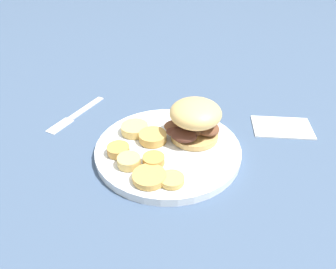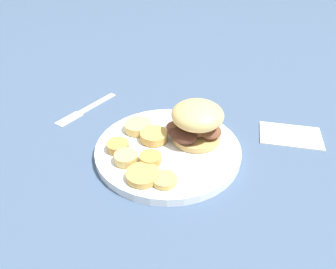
{
  "view_description": "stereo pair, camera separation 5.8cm",
  "coord_description": "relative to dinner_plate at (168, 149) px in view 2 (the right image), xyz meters",
  "views": [
    {
      "loc": [
        -0.23,
        -0.42,
        0.38
      ],
      "look_at": [
        0.0,
        0.0,
        0.04
      ],
      "focal_mm": 35.0,
      "sensor_mm": 36.0,
      "label": 1
    },
    {
      "loc": [
        -0.18,
        -0.44,
        0.38
      ],
      "look_at": [
        0.0,
        0.0,
        0.04
      ],
      "focal_mm": 35.0,
      "sensor_mm": 36.0,
      "label": 2
    }
  ],
  "objects": [
    {
      "name": "ground_plane",
      "position": [
        0.0,
        0.0,
        -0.01
      ],
      "size": [
        4.0,
        4.0,
        0.0
      ],
      "primitive_type": "plane",
      "color": "#3D5170"
    },
    {
      "name": "dinner_plate",
      "position": [
        0.0,
        0.0,
        0.0
      ],
      "size": [
        0.27,
        0.27,
        0.02
      ],
      "color": "white",
      "rests_on": "ground_plane"
    },
    {
      "name": "sandwich",
      "position": [
        0.05,
        -0.0,
        0.04
      ],
      "size": [
        0.11,
        0.1,
        0.08
      ],
      "color": "tan",
      "rests_on": "dinner_plate"
    },
    {
      "name": "potato_round_0",
      "position": [
        -0.04,
        -0.03,
        0.01
      ],
      "size": [
        0.04,
        0.04,
        0.01
      ],
      "primitive_type": "cylinder",
      "color": "#BC8942",
      "rests_on": "dinner_plate"
    },
    {
      "name": "potato_round_1",
      "position": [
        -0.03,
        0.07,
        0.02
      ],
      "size": [
        0.05,
        0.05,
        0.02
      ],
      "primitive_type": "cylinder",
      "color": "#DBB766",
      "rests_on": "dinner_plate"
    },
    {
      "name": "potato_round_2",
      "position": [
        -0.07,
        -0.06,
        0.01
      ],
      "size": [
        0.05,
        0.05,
        0.01
      ],
      "primitive_type": "cylinder",
      "color": "tan",
      "rests_on": "dinner_plate"
    },
    {
      "name": "potato_round_3",
      "position": [
        -0.04,
        -0.09,
        0.01
      ],
      "size": [
        0.04,
        0.04,
        0.01
      ],
      "primitive_type": "cylinder",
      "color": "tan",
      "rests_on": "dinner_plate"
    },
    {
      "name": "potato_round_4",
      "position": [
        -0.02,
        0.03,
        0.02
      ],
      "size": [
        0.05,
        0.05,
        0.02
      ],
      "primitive_type": "cylinder",
      "color": "tan",
      "rests_on": "dinner_plate"
    },
    {
      "name": "potato_round_5",
      "position": [
        -0.08,
        -0.01,
        0.01
      ],
      "size": [
        0.04,
        0.04,
        0.02
      ],
      "primitive_type": "cylinder",
      "color": "#DBB766",
      "rests_on": "dinner_plate"
    },
    {
      "name": "potato_round_6",
      "position": [
        -0.09,
        0.02,
        0.01
      ],
      "size": [
        0.04,
        0.04,
        0.01
      ],
      "primitive_type": "cylinder",
      "color": "#BC8942",
      "rests_on": "dinner_plate"
    },
    {
      "name": "fork",
      "position": [
        -0.11,
        0.21,
        -0.01
      ],
      "size": [
        0.15,
        0.11,
        0.0
      ],
      "color": "silver",
      "rests_on": "ground_plane"
    },
    {
      "name": "napkin",
      "position": [
        0.25,
        -0.04,
        -0.01
      ],
      "size": [
        0.14,
        0.13,
        0.01
      ],
      "primitive_type": "cube",
      "rotation": [
        0.0,
        0.0,
        2.55
      ],
      "color": "white",
      "rests_on": "ground_plane"
    }
  ]
}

